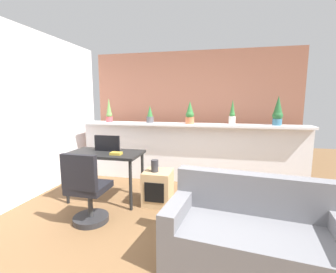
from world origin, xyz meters
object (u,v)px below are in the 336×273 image
desk (105,158)px  potted_plant_3 (232,114)px  potted_plant_1 (150,115)px  vase_on_shelf (155,166)px  book_on_desk (116,153)px  side_cube_shelf (158,188)px  potted_plant_0 (109,112)px  tv_monitor (107,143)px  potted_plant_2 (190,114)px  couch (253,236)px  potted_plant_4 (278,112)px  office_chair (87,194)px

desk → potted_plant_3: bearing=30.2°
potted_plant_1 → potted_plant_3: bearing=0.0°
vase_on_shelf → book_on_desk: 0.58m
desk → side_cube_shelf: desk is taller
potted_plant_0 → tv_monitor: bearing=-65.8°
potted_plant_2 → couch: size_ratio=0.25×
potted_plant_4 → vase_on_shelf: potted_plant_4 is taller
desk → vase_on_shelf: 0.78m
potted_plant_4 → vase_on_shelf: bearing=-149.0°
potted_plant_1 → potted_plant_2: size_ratio=0.80×
book_on_desk → tv_monitor: bearing=140.0°
potted_plant_2 → book_on_desk: 1.56m
desk → office_chair: (0.12, -0.72, -0.28)m
desk → couch: 2.30m
office_chair → desk: bearing=99.4°
potted_plant_2 → potted_plant_1: bearing=176.7°
potted_plant_2 → potted_plant_4: (1.47, 0.05, 0.05)m
potted_plant_2 → potted_plant_3: bearing=3.5°
potted_plant_2 → couch: bearing=-67.4°
potted_plant_2 → couch: potted_plant_2 is taller
potted_plant_0 → potted_plant_3: (2.31, 0.04, -0.01)m
potted_plant_0 → potted_plant_1: 0.82m
tv_monitor → side_cube_shelf: tv_monitor is taller
tv_monitor → side_cube_shelf: 1.03m
potted_plant_4 → desk: (-2.61, -1.09, -0.66)m
book_on_desk → office_chair: bearing=-101.3°
vase_on_shelf → couch: 1.64m
potted_plant_0 → side_cube_shelf: 1.93m
desk → potted_plant_0: bearing=112.6°
potted_plant_0 → potted_plant_3: bearing=0.9°
potted_plant_2 → potted_plant_4: potted_plant_4 is taller
potted_plant_4 → desk: potted_plant_4 is taller
desk → tv_monitor: (-0.00, 0.08, 0.21)m
tv_monitor → potted_plant_4: bearing=21.2°
desk → office_chair: bearing=-80.6°
potted_plant_4 → tv_monitor: potted_plant_4 is taller
potted_plant_4 → book_on_desk: size_ratio=3.11×
desk → potted_plant_1: bearing=70.8°
potted_plant_3 → potted_plant_4: bearing=0.3°
potted_plant_4 → book_on_desk: bearing=-152.9°
potted_plant_2 → potted_plant_3: (0.74, 0.04, -0.00)m
tv_monitor → book_on_desk: 0.33m
potted_plant_1 → book_on_desk: size_ratio=2.05×
potted_plant_3 → side_cube_shelf: 1.82m
potted_plant_4 → vase_on_shelf: 2.26m
potted_plant_0 → vase_on_shelf: bearing=-41.0°
potted_plant_0 → potted_plant_2: potted_plant_0 is taller
potted_plant_1 → potted_plant_4: (2.23, 0.00, 0.08)m
desk → couch: size_ratio=0.67×
potted_plant_1 → potted_plant_4: 2.23m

